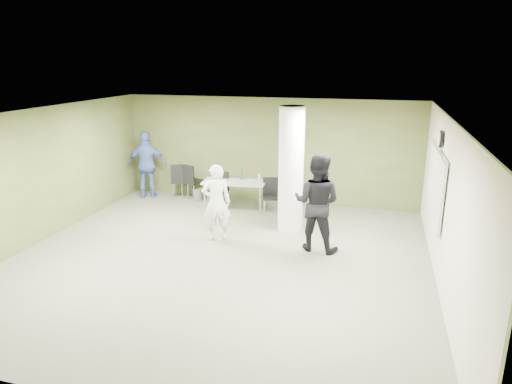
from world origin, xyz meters
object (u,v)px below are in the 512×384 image
(chair_back_left, at_px, (180,178))
(man_blue, at_px, (147,165))
(man_black, at_px, (317,203))
(woman_white, at_px, (216,203))
(folding_table, at_px, (235,183))

(chair_back_left, relative_size, man_blue, 0.53)
(man_black, bearing_deg, woman_white, 9.81)
(chair_back_left, relative_size, man_black, 0.50)
(folding_table, xyz_separation_m, chair_back_left, (-1.77, 0.55, -0.13))
(woman_white, height_order, man_blue, man_blue)
(folding_table, distance_m, man_blue, 2.71)
(chair_back_left, xyz_separation_m, woman_white, (2.02, -2.59, 0.25))
(woman_white, bearing_deg, man_blue, -62.37)
(folding_table, relative_size, man_blue, 0.88)
(man_black, bearing_deg, chair_back_left, -23.04)
(woman_white, bearing_deg, folding_table, -105.55)
(man_black, relative_size, man_blue, 1.06)
(woman_white, distance_m, man_blue, 3.81)
(woman_white, xyz_separation_m, man_black, (2.12, 0.05, 0.16))
(man_blue, bearing_deg, man_black, 138.59)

